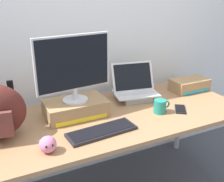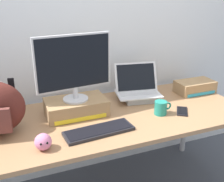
{
  "view_description": "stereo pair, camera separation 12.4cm",
  "coord_description": "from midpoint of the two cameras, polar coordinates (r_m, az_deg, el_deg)",
  "views": [
    {
      "loc": [
        -0.76,
        -1.56,
        1.58
      ],
      "look_at": [
        0.0,
        0.0,
        0.91
      ],
      "focal_mm": 43.95,
      "sensor_mm": 36.0,
      "label": 1
    },
    {
      "loc": [
        -0.65,
        -1.61,
        1.58
      ],
      "look_at": [
        0.0,
        0.0,
        0.91
      ],
      "focal_mm": 43.95,
      "sensor_mm": 36.0,
      "label": 2
    }
  ],
  "objects": [
    {
      "name": "plush_toy",
      "position": [
        1.57,
        -11.94,
        -10.35
      ],
      "size": [
        0.09,
        0.09,
        0.09
      ],
      "color": "#CC7099",
      "rests_on": "desk"
    },
    {
      "name": "desktop_monitor",
      "position": [
        1.82,
        -5.98,
        5.16
      ],
      "size": [
        0.52,
        0.17,
        0.45
      ],
      "rotation": [
        0.0,
        0.0,
        0.1
      ],
      "color": "silver",
      "rests_on": "toner_box_yellow"
    },
    {
      "name": "cell_phone",
      "position": [
        2.05,
        16.06,
        -4.08
      ],
      "size": [
        0.14,
        0.16,
        0.01
      ],
      "rotation": [
        0.0,
        0.0,
        -0.6
      ],
      "color": "black",
      "rests_on": "desk"
    },
    {
      "name": "toner_box_cyan",
      "position": [
        2.43,
        18.25,
        0.83
      ],
      "size": [
        0.32,
        0.18,
        0.1
      ],
      "color": "#9E7A51",
      "rests_on": "desk"
    },
    {
      "name": "desk",
      "position": [
        1.96,
        1.81,
        -6.61
      ],
      "size": [
        1.94,
        0.81,
        0.73
      ],
      "color": "#99704C",
      "rests_on": "ground"
    },
    {
      "name": "toner_box_yellow",
      "position": [
        1.93,
        -5.66,
        -3.35
      ],
      "size": [
        0.42,
        0.25,
        0.11
      ],
      "color": "#9E7A51",
      "rests_on": "desk"
    },
    {
      "name": "back_wall",
      "position": [
        2.22,
        -3.35,
        13.98
      ],
      "size": [
        7.0,
        0.1,
        2.6
      ],
      "primitive_type": "cube",
      "color": "silver",
      "rests_on": "ground"
    },
    {
      "name": "open_laptop",
      "position": [
        2.18,
        6.96,
        -0.32
      ],
      "size": [
        0.38,
        0.3,
        0.28
      ],
      "rotation": [
        0.0,
        0.0,
        -0.18
      ],
      "color": "#ADADB2",
      "rests_on": "desk"
    },
    {
      "name": "external_keyboard",
      "position": [
        1.71,
        -0.64,
        -8.3
      ],
      "size": [
        0.44,
        0.18,
        0.02
      ],
      "rotation": [
        0.0,
        0.0,
        0.07
      ],
      "color": "black",
      "rests_on": "desk"
    },
    {
      "name": "coffee_mug",
      "position": [
        1.97,
        11.93,
        -3.45
      ],
      "size": [
        0.13,
        0.09,
        0.1
      ],
      "color": "#1E7F70",
      "rests_on": "desk"
    }
  ]
}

